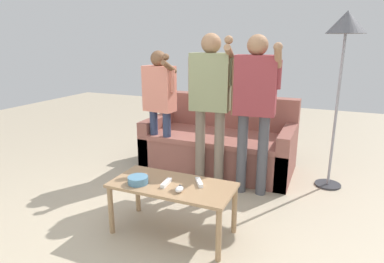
% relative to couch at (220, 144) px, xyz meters
% --- Properties ---
extents(ground_plane, '(12.00, 12.00, 0.00)m').
position_rel_couch_xyz_m(ground_plane, '(0.09, -1.53, -0.30)').
color(ground_plane, tan).
extents(couch, '(1.82, 0.92, 0.89)m').
position_rel_couch_xyz_m(couch, '(0.00, 0.00, 0.00)').
color(couch, brown).
rests_on(couch, ground).
extents(coffee_table, '(1.01, 0.48, 0.45)m').
position_rel_couch_xyz_m(coffee_table, '(0.12, -1.60, 0.09)').
color(coffee_table, '#997551').
rests_on(coffee_table, ground).
extents(snack_bowl, '(0.17, 0.17, 0.06)m').
position_rel_couch_xyz_m(snack_bowl, '(-0.14, -1.71, 0.18)').
color(snack_bowl, teal).
rests_on(snack_bowl, coffee_table).
extents(game_remote_nunchuk, '(0.06, 0.09, 0.05)m').
position_rel_couch_xyz_m(game_remote_nunchuk, '(0.24, -1.72, 0.17)').
color(game_remote_nunchuk, white).
rests_on(game_remote_nunchuk, coffee_table).
extents(floor_lamp, '(0.39, 0.39, 1.86)m').
position_rel_couch_xyz_m(floor_lamp, '(1.31, -0.07, 1.34)').
color(floor_lamp, '#2D2D33').
rests_on(floor_lamp, ground).
extents(player_left, '(0.43, 0.32, 1.47)m').
position_rel_couch_xyz_m(player_left, '(-0.62, -0.43, 0.62)').
color(player_left, '#2D3856').
rests_on(player_left, ground).
extents(player_center, '(0.50, 0.31, 1.65)m').
position_rel_couch_xyz_m(player_center, '(0.07, -0.59, 0.74)').
color(player_center, '#756656').
rests_on(player_center, ground).
extents(player_right, '(0.50, 0.34, 1.63)m').
position_rel_couch_xyz_m(player_right, '(0.55, -0.59, 0.73)').
color(player_right, '#47474C').
rests_on(player_right, ground).
extents(game_remote_wand_near, '(0.05, 0.16, 0.03)m').
position_rel_couch_xyz_m(game_remote_wand_near, '(0.09, -1.64, 0.16)').
color(game_remote_wand_near, white).
rests_on(game_remote_wand_near, coffee_table).
extents(game_remote_wand_far, '(0.12, 0.15, 0.03)m').
position_rel_couch_xyz_m(game_remote_wand_far, '(0.33, -1.52, 0.16)').
color(game_remote_wand_far, white).
rests_on(game_remote_wand_far, coffee_table).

